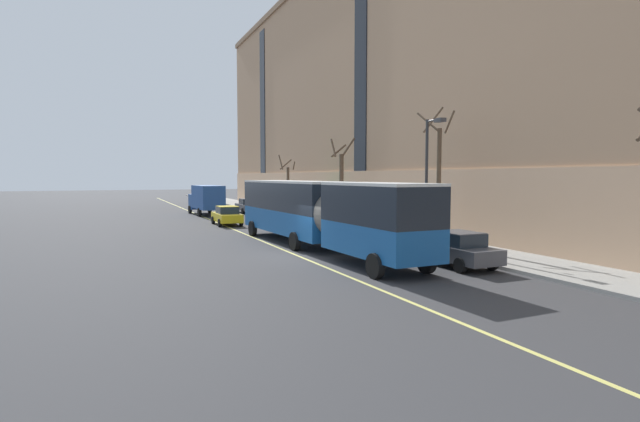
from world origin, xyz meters
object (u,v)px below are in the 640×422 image
parked_car_darkgray_5 (247,206)px  street_lamp (429,169)px  parked_car_navy_0 (283,213)px  street_tree_far_uptown (341,183)px  parked_car_silver_2 (386,234)px  parked_car_darkgray_4 (456,249)px  street_tree_mid_block (438,177)px  fire_hydrant (294,214)px  box_truck (206,198)px  parked_car_silver_3 (331,223)px  city_bus (317,210)px  taxi_cab (227,216)px  street_tree_far_downtown (288,186)px

parked_car_darkgray_5 → street_lamp: size_ratio=0.68×
parked_car_navy_0 → street_tree_far_uptown: size_ratio=0.68×
parked_car_silver_2 → street_tree_far_uptown: size_ratio=0.71×
parked_car_darkgray_4 → street_tree_mid_block: size_ratio=0.56×
street_tree_far_uptown → fire_hydrant: 7.96m
parked_car_darkgray_5 → box_truck: box_truck is taller
parked_car_navy_0 → street_lamp: size_ratio=0.68×
parked_car_silver_3 → parked_car_darkgray_4: 13.08m
fire_hydrant → city_bus: bearing=-106.5°
taxi_cab → street_tree_far_uptown: street_tree_far_uptown is taller
city_bus → street_tree_mid_block: 7.12m
city_bus → street_tree_far_downtown: street_tree_far_downtown is taller
parked_car_navy_0 → street_lamp: street_lamp is taller
city_bus → taxi_cab: bearing=95.2°
parked_car_silver_3 → street_tree_far_downtown: 17.86m
parked_car_silver_2 → box_truck: (-4.72, 27.45, 0.95)m
parked_car_navy_0 → city_bus: bearing=-102.8°
parked_car_darkgray_5 → parked_car_darkgray_4: bearing=-90.0°
taxi_cab → fire_hydrant: 7.37m
parked_car_navy_0 → parked_car_silver_3: 10.15m
parked_car_silver_3 → box_truck: 20.99m
parked_car_silver_2 → street_lamp: (1.78, -1.42, 3.57)m
box_truck → street_tree_far_uptown: size_ratio=1.09×
city_bus → fire_hydrant: 19.10m
parked_car_silver_2 → street_tree_far_uptown: bearing=75.9°
street_tree_far_uptown → street_lamp: (-1.23, -13.34, 0.89)m
parked_car_silver_3 → parked_car_darkgray_5: bearing=89.8°
parked_car_darkgray_4 → street_lamp: 6.18m
city_bus → parked_car_darkgray_5: bearing=82.5°
street_tree_far_uptown → street_lamp: bearing=-95.3°
city_bus → parked_car_silver_3: bearing=59.4°
box_truck → street_tree_far_downtown: 8.37m
box_truck → street_tree_mid_block: bearing=-74.7°
parked_car_navy_0 → parked_car_darkgray_5: (-0.04, 11.67, -0.00)m
parked_car_silver_2 → street_tree_far_uptown: street_tree_far_uptown is taller
box_truck → street_tree_far_uptown: bearing=-63.5°
parked_car_darkgray_4 → fire_hydrant: bearing=86.0°
parked_car_silver_3 → fire_hydrant: (1.84, 12.21, -0.29)m
street_tree_far_downtown → fire_hydrant: bearing=-103.9°
parked_car_darkgray_5 → box_truck: size_ratio=0.62×
street_tree_far_uptown → city_bus: bearing=-121.5°
street_tree_mid_block → street_lamp: bearing=-146.0°
parked_car_navy_0 → street_tree_mid_block: bearing=-80.3°
parked_car_silver_2 → fire_hydrant: bearing=85.0°
parked_car_darkgray_5 → parked_car_navy_0: bearing=-89.8°
parked_car_silver_3 → street_tree_mid_block: size_ratio=0.57×
fire_hydrant → street_lamp: bearing=-89.7°
parked_car_silver_2 → parked_car_darkgray_5: (-0.09, 28.79, -0.00)m
street_tree_far_downtown → street_tree_mid_block: bearing=-90.0°
parked_car_darkgray_5 → taxi_cab: same height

